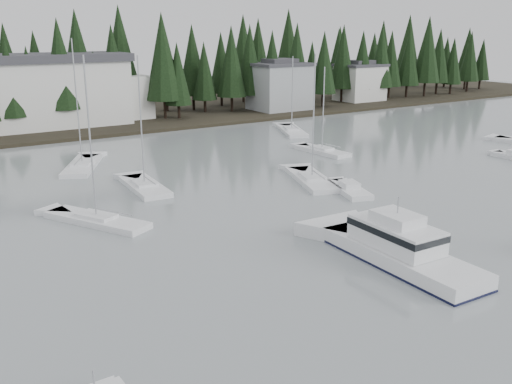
# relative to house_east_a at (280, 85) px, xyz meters

# --- Properties ---
(far_shore_land) EXTENTS (240.00, 54.00, 1.00)m
(far_shore_land) POSITION_rel_house_east_a_xyz_m (-36.00, 19.00, -4.90)
(far_shore_land) COLOR black
(far_shore_land) RESTS_ON ground
(conifer_treeline) EXTENTS (200.00, 22.00, 20.00)m
(conifer_treeline) POSITION_rel_house_east_a_xyz_m (-36.00, 8.00, -4.90)
(conifer_treeline) COLOR black
(conifer_treeline) RESTS_ON ground
(house_east_a) EXTENTS (10.60, 8.48, 9.25)m
(house_east_a) POSITION_rel_house_east_a_xyz_m (0.00, 0.00, 0.00)
(house_east_a) COLOR #999EA0
(house_east_a) RESTS_ON ground
(house_east_b) EXTENTS (9.54, 7.42, 8.25)m
(house_east_b) POSITION_rel_house_east_a_xyz_m (22.00, 2.00, -0.50)
(house_east_b) COLOR silver
(house_east_b) RESTS_ON ground
(harbor_inn) EXTENTS (29.50, 11.50, 10.90)m
(harbor_inn) POSITION_rel_house_east_a_xyz_m (-38.96, 4.34, 0.87)
(harbor_inn) COLOR silver
(harbor_inn) RESTS_ON ground
(cabin_cruiser_center) EXTENTS (4.24, 12.30, 5.23)m
(cabin_cruiser_center) POSITION_rel_house_east_a_xyz_m (-34.83, -62.48, -4.12)
(cabin_cruiser_center) COLOR white
(cabin_cruiser_center) RESTS_ON ground
(sailboat_0) EXTENTS (6.56, 9.60, 13.73)m
(sailboat_0) POSITION_rel_house_east_a_xyz_m (-49.07, -43.48, -4.82)
(sailboat_0) COLOR white
(sailboat_0) RESTS_ON ground
(sailboat_3) EXTENTS (6.10, 10.08, 13.25)m
(sailboat_3) POSITION_rel_house_east_a_xyz_m (-26.60, -42.96, -4.84)
(sailboat_3) COLOR white
(sailboat_3) RESTS_ON ground
(sailboat_4) EXTENTS (7.22, 10.25, 14.62)m
(sailboat_4) POSITION_rel_house_east_a_xyz_m (-44.31, -24.06, -4.83)
(sailboat_4) COLOR white
(sailboat_4) RESTS_ON ground
(sailboat_7) EXTENTS (3.50, 8.77, 13.26)m
(sailboat_7) POSITION_rel_house_east_a_xyz_m (-41.87, -36.06, -4.83)
(sailboat_7) COLOR white
(sailboat_7) RESTS_ON ground
(sailboat_8) EXTENTS (2.80, 8.23, 11.14)m
(sailboat_8) POSITION_rel_house_east_a_xyz_m (-16.69, -32.60, -4.84)
(sailboat_8) COLOR white
(sailboat_8) RESTS_ON ground
(sailboat_9) EXTENTS (6.84, 10.56, 11.74)m
(sailboat_9) POSITION_rel_house_east_a_xyz_m (-11.07, -18.68, -4.85)
(sailboat_9) COLOR white
(sailboat_9) RESTS_ON ground
(runabout_1) EXTENTS (4.17, 6.81, 1.42)m
(runabout_1) POSITION_rel_house_east_a_xyz_m (-25.95, -47.83, -4.77)
(runabout_1) COLOR white
(runabout_1) RESTS_ON ground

